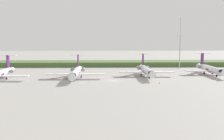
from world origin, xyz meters
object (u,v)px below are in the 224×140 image
Objects in this scene: regional_jet_nearest at (0,74)px; regional_jet_second at (76,72)px; antenna_mast at (180,48)px; safety_cone_front_marker at (148,83)px; safety_cone_mid_marker at (159,83)px; regional_jet_third at (146,70)px; regional_jet_fourth at (210,69)px.

regional_jet_second is at bearing 9.00° from regional_jet_nearest.
regional_jet_nearest is 1.18× the size of antenna_mast.
safety_cone_front_marker and safety_cone_mid_marker have the same top height.
regional_jet_second is 1.00× the size of regional_jet_third.
antenna_mast is at bearing 54.93° from regional_jet_third.
antenna_mast reaches higher than safety_cone_mid_marker.
regional_jet_fourth is 56.36× the size of safety_cone_front_marker.
regional_jet_fourth is at bearing 9.49° from regional_jet_third.
safety_cone_mid_marker is (1.54, -20.99, -2.26)m from regional_jet_third.
regional_jet_fourth is at bearing 43.37° from safety_cone_mid_marker.
regional_jet_fourth is at bearing 10.74° from regional_jet_second.
safety_cone_mid_marker is at bearing -26.08° from regional_jet_second.
antenna_mast reaches higher than regional_jet_second.
regional_jet_second reaches higher than safety_cone_front_marker.
regional_jet_second is 30.58m from safety_cone_front_marker.
safety_cone_front_marker is at bearing -115.04° from antenna_mast.
regional_jet_second is at bearing -143.31° from antenna_mast.
regional_jet_nearest and regional_jet_second have the same top height.
antenna_mast is at bearing 28.20° from regional_jet_nearest.
regional_jet_nearest is at bearing 169.09° from safety_cone_front_marker.
regional_jet_nearest and regional_jet_fourth have the same top height.
regional_jet_nearest is at bearing -151.80° from antenna_mast.
regional_jet_second is at bearing 153.92° from safety_cone_mid_marker.
regional_jet_third reaches higher than safety_cone_front_marker.
antenna_mast is at bearing 64.96° from safety_cone_front_marker.
antenna_mast is (-6.23, 27.41, 8.33)m from regional_jet_fourth.
antenna_mast is 59.93m from safety_cone_front_marker.
safety_cone_mid_marker is at bearing -111.62° from antenna_mast.
regional_jet_third is at bearing 11.98° from regional_jet_second.
regional_jet_nearest is 56.00m from safety_cone_front_marker.
antenna_mast is 47.83× the size of safety_cone_front_marker.
antenna_mast reaches higher than regional_jet_nearest.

